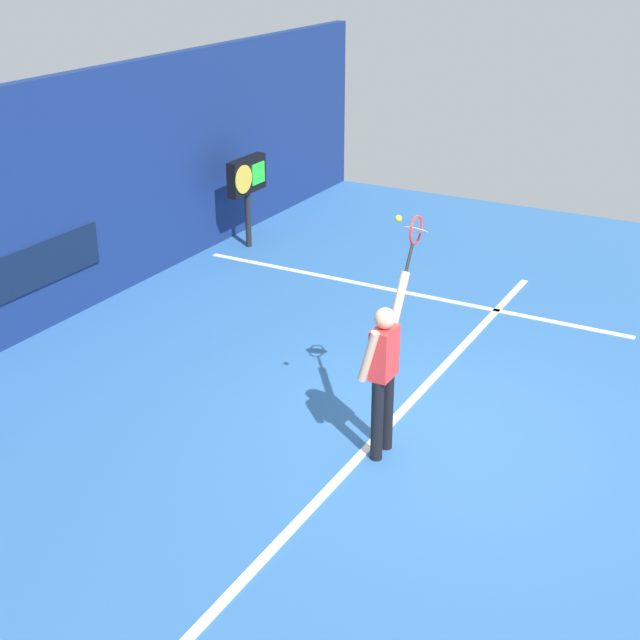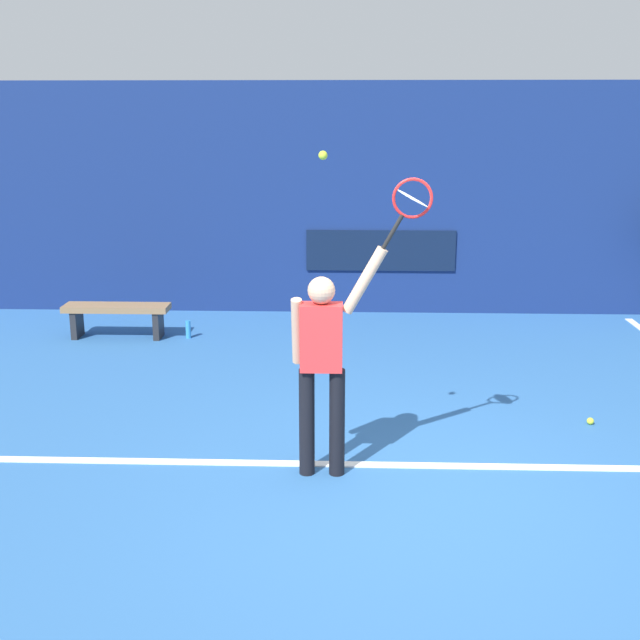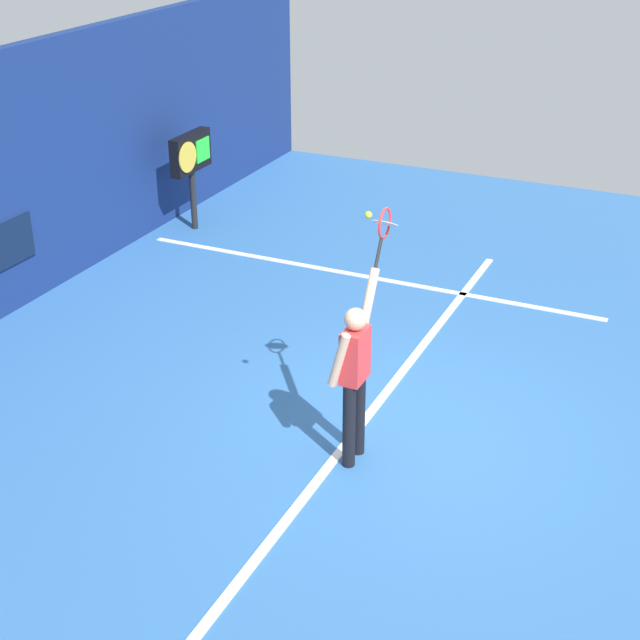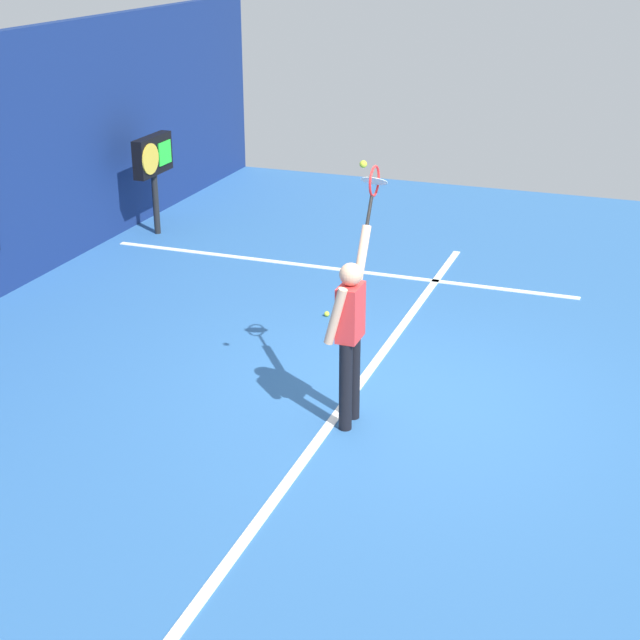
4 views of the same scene
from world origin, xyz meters
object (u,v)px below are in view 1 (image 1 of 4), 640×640
(tennis_racket, at_px, (415,233))
(tennis_ball, at_px, (398,219))
(scoreboard_clock, at_px, (247,179))
(tennis_player, at_px, (384,369))
(spare_ball, at_px, (385,339))

(tennis_racket, distance_m, tennis_ball, 0.76)
(scoreboard_clock, bearing_deg, tennis_racket, -131.23)
(tennis_player, bearing_deg, tennis_racket, -0.36)
(tennis_player, height_order, spare_ball, tennis_player)
(tennis_racket, height_order, tennis_ball, tennis_ball)
(tennis_ball, distance_m, scoreboard_clock, 7.20)
(tennis_player, relative_size, tennis_racket, 3.17)
(tennis_racket, distance_m, spare_ball, 3.16)
(tennis_racket, relative_size, scoreboard_clock, 0.39)
(tennis_player, xyz_separation_m, scoreboard_clock, (4.98, 4.91, 0.20))
(tennis_player, height_order, scoreboard_clock, tennis_player)
(tennis_racket, bearing_deg, tennis_player, 179.64)
(tennis_racket, bearing_deg, spare_ball, 31.33)
(tennis_player, xyz_separation_m, tennis_ball, (0.01, -0.10, 1.63))
(tennis_ball, distance_m, spare_ball, 3.86)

